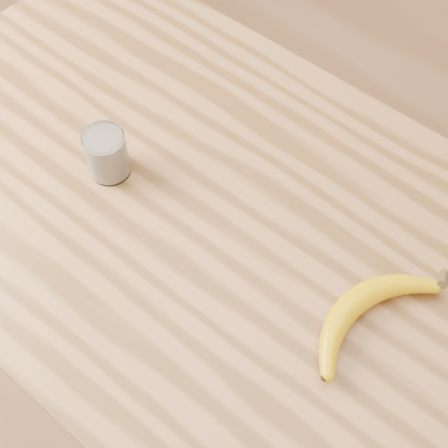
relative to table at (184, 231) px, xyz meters
The scene contains 3 objects.
table is the anchor object (origin of this frame).
smoothie_glass 0.22m from the table, 161.15° to the right, with size 0.07×0.07×0.09m.
banana 0.38m from the table, ahead, with size 0.12×0.34×0.04m, color #CF9800, non-canonical shape.
Camera 1 is at (0.45, -0.42, 1.78)m, focal length 50.00 mm.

